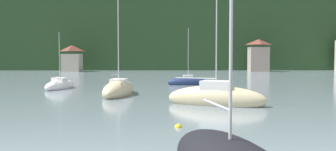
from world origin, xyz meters
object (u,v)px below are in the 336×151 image
shore_building_westcentral (258,56)px  mooring_buoy_far (178,127)px  sailboat_far_1 (119,90)px  sailboat_mid_7 (216,98)px  sailboat_far_5 (60,86)px  sailboat_far_0 (188,82)px  shore_building_west (72,59)px

shore_building_westcentral → mooring_buoy_far: size_ratio=18.92×
sailboat_far_1 → mooring_buoy_far: sailboat_far_1 is taller
shore_building_westcentral → sailboat_mid_7: (-17.58, -58.69, -3.02)m
sailboat_far_5 → sailboat_far_0: bearing=-56.4°
shore_building_westcentral → mooring_buoy_far: 70.80m
sailboat_mid_7 → sailboat_far_0: bearing=115.0°
sailboat_far_1 → sailboat_far_5: 9.92m
sailboat_far_1 → sailboat_far_5: sailboat_far_1 is taller
sailboat_far_1 → sailboat_far_5: bearing=54.5°
sailboat_mid_7 → shore_building_westcentral: bearing=95.7°
shore_building_west → mooring_buoy_far: 71.53m
shore_building_west → sailboat_far_0: 46.52m
shore_building_west → sailboat_far_0: bearing=-58.9°
sailboat_far_5 → sailboat_mid_7: (15.44, -13.88, 0.17)m
sailboat_far_0 → sailboat_mid_7: size_ratio=0.77×
sailboat_mid_7 → mooring_buoy_far: bearing=-87.2°
sailboat_far_0 → sailboat_far_1: (-7.26, -12.24, 0.12)m
shore_building_westcentral → sailboat_far_5: size_ratio=1.10×
sailboat_far_0 → shore_building_west: bearing=-60.9°
shore_building_westcentral → sailboat_mid_7: sailboat_mid_7 is taller
shore_building_westcentral → sailboat_far_5: shore_building_westcentral is taller
shore_building_westcentral → sailboat_mid_7: 61.34m
mooring_buoy_far → sailboat_far_0: bearing=85.4°
sailboat_far_0 → sailboat_far_1: 14.23m
sailboat_far_0 → sailboat_far_5: sailboat_far_0 is taller
shore_building_westcentral → sailboat_far_0: (-18.46, -39.28, -3.19)m
sailboat_far_0 → sailboat_mid_7: sailboat_mid_7 is taller
sailboat_far_1 → sailboat_far_5: (-7.30, 6.72, -0.11)m
shore_building_west → sailboat_mid_7: size_ratio=0.61×
sailboat_far_1 → mooring_buoy_far: size_ratio=26.17×
sailboat_far_0 → sailboat_far_1: sailboat_far_1 is taller
shore_building_west → sailboat_far_5: sailboat_far_5 is taller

